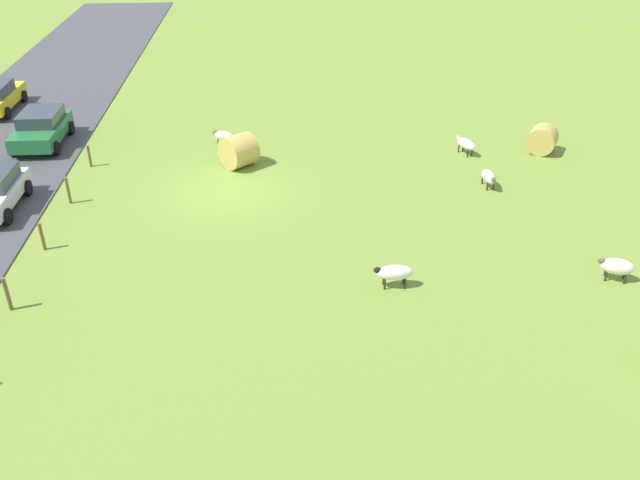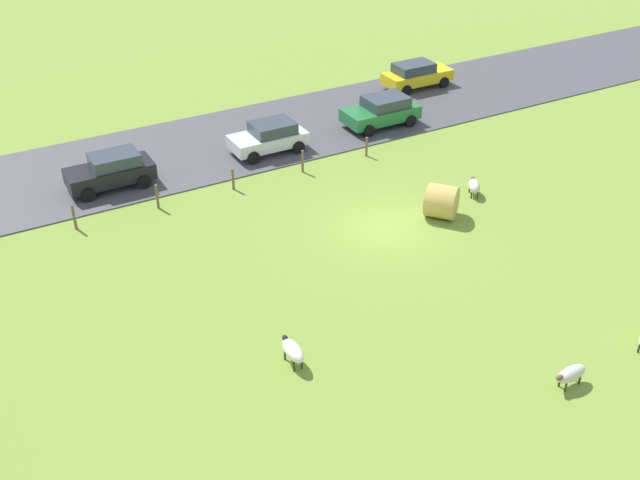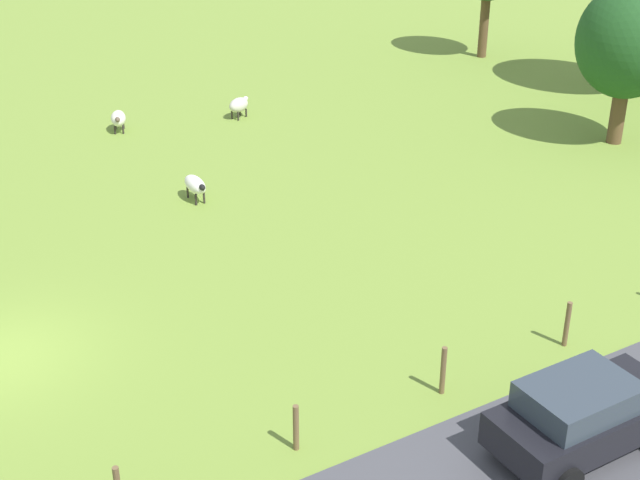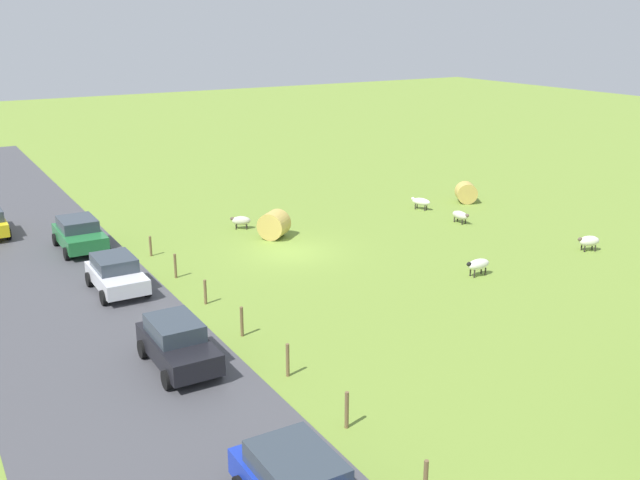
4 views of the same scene
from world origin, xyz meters
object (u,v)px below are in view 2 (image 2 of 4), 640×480
sheep_3 (293,351)px  car_1 (382,111)px  hay_bale_0 (442,202)px  car_4 (416,74)px  sheep_4 (571,374)px  sheep_2 (474,186)px  car_0 (269,137)px  car_2 (111,170)px

sheep_3 → car_1: bearing=-41.5°
hay_bale_0 → sheep_3: bearing=118.2°
sheep_3 → car_4: car_4 is taller
car_4 → sheep_4: bearing=155.3°
sheep_3 → sheep_2: bearing=-63.6°
car_0 → car_1: 6.76m
hay_bale_0 → car_0: size_ratio=0.38×
car_0 → car_1: bearing=-89.8°
car_0 → sheep_3: bearing=156.8°
sheep_2 → car_1: size_ratio=0.28×
sheep_3 → car_0: (14.82, -6.37, 0.30)m
sheep_4 → hay_bale_0: bearing=-15.2°
sheep_2 → hay_bale_0: 2.62m
sheep_3 → hay_bale_0: size_ratio=0.89×
hay_bale_0 → car_0: 10.13m
hay_bale_0 → car_1: size_ratio=0.36×
sheep_3 → sheep_4: size_ratio=1.03×
sheep_2 → car_2: car_2 is taller
car_1 → car_4: (3.76, -4.94, -0.02)m
hay_bale_0 → car_4: 15.49m
sheep_2 → car_1: 8.69m
car_0 → sheep_4: bearing=-177.8°
sheep_3 → car_2: 15.03m
sheep_4 → hay_bale_0: size_ratio=0.87×
sheep_4 → car_4: car_4 is taller
sheep_3 → car_4: 25.94m
car_2 → hay_bale_0: bearing=-129.3°
sheep_3 → car_4: (18.61, -18.07, 0.31)m
car_2 → car_4: bearing=-79.5°
car_2 → sheep_2: bearing=-121.7°
sheep_2 → sheep_3: (-6.19, 12.50, 0.07)m
sheep_3 → car_1: car_1 is taller
hay_bale_0 → car_4: car_4 is taller
sheep_4 → car_1: size_ratio=0.31×
car_4 → sheep_3: bearing=135.8°
sheep_2 → hay_bale_0: bearing=108.2°
sheep_3 → car_0: size_ratio=0.34×
sheep_4 → car_4: bearing=-24.7°
sheep_2 → sheep_3: 13.95m
hay_bale_0 → car_2: size_ratio=0.37×
car_1 → sheep_4: bearing=163.4°
car_1 → car_2: size_ratio=1.04×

